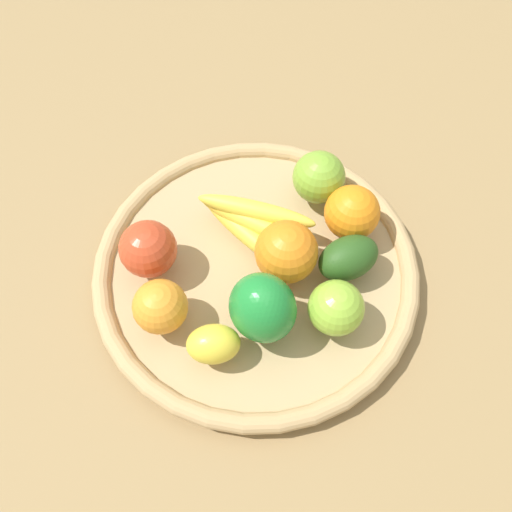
{
  "coord_description": "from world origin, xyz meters",
  "views": [
    {
      "loc": [
        -0.16,
        0.33,
        0.68
      ],
      "look_at": [
        0.0,
        0.0,
        0.06
      ],
      "focal_mm": 38.64,
      "sensor_mm": 36.0,
      "label": 1
    }
  ],
  "objects_px": {
    "avocado": "(348,258)",
    "lemon_0": "(213,344)",
    "apple_2": "(319,177)",
    "bell_pepper": "(263,308)",
    "orange_2": "(352,213)",
    "orange_0": "(286,252)",
    "apple_0": "(336,308)",
    "orange_1": "(160,307)",
    "apple_1": "(148,249)",
    "banana_bunch": "(252,222)"
  },
  "relations": [
    {
      "from": "orange_0",
      "to": "avocado",
      "type": "bearing_deg",
      "value": -154.51
    },
    {
      "from": "avocado",
      "to": "orange_2",
      "type": "relative_size",
      "value": 1.11
    },
    {
      "from": "bell_pepper",
      "to": "orange_2",
      "type": "distance_m",
      "value": 0.19
    },
    {
      "from": "apple_0",
      "to": "bell_pepper",
      "type": "relative_size",
      "value": 0.72
    },
    {
      "from": "apple_1",
      "to": "orange_0",
      "type": "bearing_deg",
      "value": -155.6
    },
    {
      "from": "orange_0",
      "to": "apple_0",
      "type": "bearing_deg",
      "value": 154.32
    },
    {
      "from": "orange_1",
      "to": "lemon_0",
      "type": "bearing_deg",
      "value": 172.48
    },
    {
      "from": "apple_0",
      "to": "orange_1",
      "type": "relative_size",
      "value": 1.02
    },
    {
      "from": "apple_2",
      "to": "bell_pepper",
      "type": "height_order",
      "value": "bell_pepper"
    },
    {
      "from": "apple_0",
      "to": "apple_1",
      "type": "relative_size",
      "value": 0.93
    },
    {
      "from": "avocado",
      "to": "apple_1",
      "type": "relative_size",
      "value": 1.11
    },
    {
      "from": "orange_1",
      "to": "bell_pepper",
      "type": "xyz_separation_m",
      "value": [
        -0.11,
        -0.05,
        0.01
      ]
    },
    {
      "from": "avocado",
      "to": "apple_1",
      "type": "xyz_separation_m",
      "value": [
        0.23,
        0.11,
        0.01
      ]
    },
    {
      "from": "apple_2",
      "to": "bell_pepper",
      "type": "distance_m",
      "value": 0.22
    },
    {
      "from": "orange_1",
      "to": "bell_pepper",
      "type": "relative_size",
      "value": 0.7
    },
    {
      "from": "apple_2",
      "to": "apple_1",
      "type": "bearing_deg",
      "value": 53.85
    },
    {
      "from": "apple_2",
      "to": "orange_2",
      "type": "relative_size",
      "value": 0.99
    },
    {
      "from": "lemon_0",
      "to": "bell_pepper",
      "type": "height_order",
      "value": "bell_pepper"
    },
    {
      "from": "lemon_0",
      "to": "orange_0",
      "type": "xyz_separation_m",
      "value": [
        -0.03,
        -0.14,
        0.02
      ]
    },
    {
      "from": "orange_2",
      "to": "apple_0",
      "type": "bearing_deg",
      "value": 103.83
    },
    {
      "from": "avocado",
      "to": "lemon_0",
      "type": "relative_size",
      "value": 1.27
    },
    {
      "from": "apple_0",
      "to": "apple_1",
      "type": "height_order",
      "value": "apple_1"
    },
    {
      "from": "orange_0",
      "to": "lemon_0",
      "type": "bearing_deg",
      "value": 79.26
    },
    {
      "from": "orange_1",
      "to": "lemon_0",
      "type": "xyz_separation_m",
      "value": [
        -0.08,
        0.01,
        -0.01
      ]
    },
    {
      "from": "apple_0",
      "to": "orange_1",
      "type": "height_order",
      "value": "apple_0"
    },
    {
      "from": "avocado",
      "to": "apple_1",
      "type": "distance_m",
      "value": 0.26
    },
    {
      "from": "orange_2",
      "to": "apple_1",
      "type": "distance_m",
      "value": 0.27
    },
    {
      "from": "apple_2",
      "to": "banana_bunch",
      "type": "bearing_deg",
      "value": 62.58
    },
    {
      "from": "apple_2",
      "to": "orange_2",
      "type": "xyz_separation_m",
      "value": [
        -0.06,
        0.04,
        0.0
      ]
    },
    {
      "from": "banana_bunch",
      "to": "orange_2",
      "type": "bearing_deg",
      "value": -150.26
    },
    {
      "from": "apple_0",
      "to": "orange_2",
      "type": "relative_size",
      "value": 0.93
    },
    {
      "from": "apple_0",
      "to": "apple_1",
      "type": "xyz_separation_m",
      "value": [
        0.25,
        0.03,
        0.0
      ]
    },
    {
      "from": "banana_bunch",
      "to": "apple_0",
      "type": "bearing_deg",
      "value": 154.52
    },
    {
      "from": "lemon_0",
      "to": "orange_2",
      "type": "bearing_deg",
      "value": -108.2
    },
    {
      "from": "orange_1",
      "to": "apple_1",
      "type": "height_order",
      "value": "apple_1"
    },
    {
      "from": "apple_2",
      "to": "banana_bunch",
      "type": "xyz_separation_m",
      "value": [
        0.05,
        0.1,
        -0.01
      ]
    },
    {
      "from": "apple_0",
      "to": "banana_bunch",
      "type": "relative_size",
      "value": 0.42
    },
    {
      "from": "banana_bunch",
      "to": "orange_0",
      "type": "distance_m",
      "value": 0.07
    },
    {
      "from": "avocado",
      "to": "lemon_0",
      "type": "distance_m",
      "value": 0.21
    },
    {
      "from": "bell_pepper",
      "to": "apple_1",
      "type": "distance_m",
      "value": 0.17
    },
    {
      "from": "apple_2",
      "to": "bell_pepper",
      "type": "relative_size",
      "value": 0.76
    },
    {
      "from": "apple_0",
      "to": "avocado",
      "type": "relative_size",
      "value": 0.84
    },
    {
      "from": "lemon_0",
      "to": "apple_0",
      "type": "bearing_deg",
      "value": -137.53
    },
    {
      "from": "banana_bunch",
      "to": "lemon_0",
      "type": "distance_m",
      "value": 0.18
    },
    {
      "from": "avocado",
      "to": "apple_0",
      "type": "bearing_deg",
      "value": 99.8
    },
    {
      "from": "lemon_0",
      "to": "orange_0",
      "type": "bearing_deg",
      "value": -100.74
    },
    {
      "from": "lemon_0",
      "to": "avocado",
      "type": "bearing_deg",
      "value": -119.15
    },
    {
      "from": "apple_1",
      "to": "apple_0",
      "type": "bearing_deg",
      "value": -172.64
    },
    {
      "from": "orange_0",
      "to": "banana_bunch",
      "type": "bearing_deg",
      "value": -25.2
    },
    {
      "from": "apple_0",
      "to": "bell_pepper",
      "type": "bearing_deg",
      "value": 30.63
    }
  ]
}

